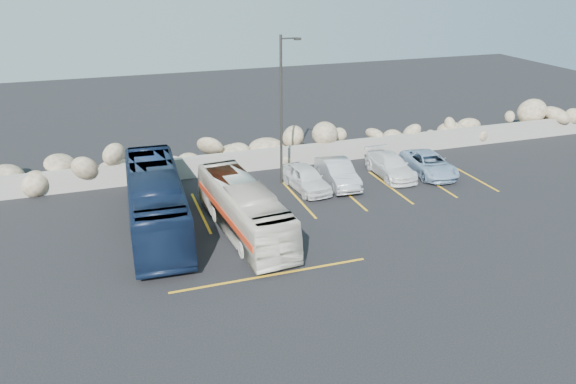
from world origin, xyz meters
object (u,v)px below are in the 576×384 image
object	(u,v)px
car_a	(306,178)
car_d	(429,164)
lamppost	(282,107)
tour_coach	(156,201)
car_b	(338,173)
car_c	(391,166)
vintage_bus	(244,209)

from	to	relation	value
car_a	car_d	distance (m)	7.57
car_d	lamppost	bearing A→B (deg)	175.07
tour_coach	car_a	xyz separation A→B (m)	(8.12, 2.25, -0.72)
car_b	car_a	bearing A→B (deg)	-171.62
car_c	vintage_bus	bearing A→B (deg)	-153.71
vintage_bus	car_b	distance (m)	7.56
car_b	car_d	world-z (taller)	car_b
lamppost	car_a	size ratio (longest dim) A/B	2.07
vintage_bus	car_d	bearing A→B (deg)	13.16
car_a	car_b	size ratio (longest dim) A/B	0.94
lamppost	vintage_bus	bearing A→B (deg)	-123.91
lamppost	car_d	bearing A→B (deg)	-9.35
car_a	car_b	world-z (taller)	car_b
lamppost	car_b	xyz separation A→B (m)	(2.78, -1.23, -3.62)
car_d	tour_coach	bearing A→B (deg)	-167.49
vintage_bus	tour_coach	world-z (taller)	tour_coach
tour_coach	car_b	world-z (taller)	tour_coach
tour_coach	lamppost	bearing A→B (deg)	29.21
car_a	car_d	bearing A→B (deg)	-5.43
lamppost	car_d	xyz separation A→B (m)	(8.45, -1.39, -3.69)
vintage_bus	car_c	bearing A→B (deg)	19.09
tour_coach	car_d	distance (m)	15.86
vintage_bus	lamppost	bearing A→B (deg)	51.20
lamppost	car_b	world-z (taller)	lamppost
lamppost	vintage_bus	xyz separation A→B (m)	(-3.57, -5.31, -3.13)
vintage_bus	car_d	xyz separation A→B (m)	(12.02, 3.92, -0.56)
car_b	car_c	world-z (taller)	car_b
tour_coach	car_b	xyz separation A→B (m)	(10.01, 2.39, -0.70)
lamppost	car_b	bearing A→B (deg)	-23.89
lamppost	car_d	size ratio (longest dim) A/B	1.83
lamppost	car_c	distance (m)	7.26
car_b	vintage_bus	bearing A→B (deg)	-143.15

